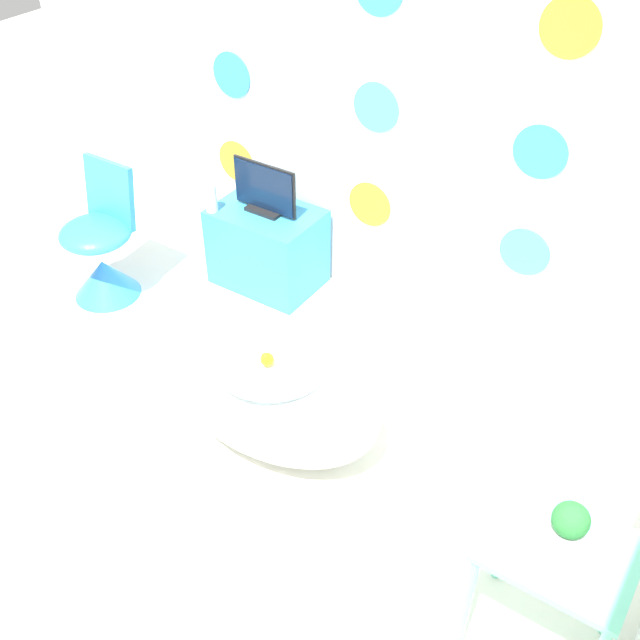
{
  "coord_description": "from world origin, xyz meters",
  "views": [
    {
      "loc": [
        1.74,
        -0.92,
        2.6
      ],
      "look_at": [
        0.43,
        1.04,
        0.71
      ],
      "focal_mm": 42.0,
      "sensor_mm": 36.0,
      "label": 1
    }
  ],
  "objects_px": {
    "bathtub": "(275,393)",
    "tv": "(265,191)",
    "chair": "(102,255)",
    "vase": "(211,197)",
    "potted_plant_left": "(568,528)"
  },
  "relations": [
    {
      "from": "bathtub",
      "to": "tv",
      "type": "height_order",
      "value": "tv"
    },
    {
      "from": "bathtub",
      "to": "chair",
      "type": "height_order",
      "value": "chair"
    },
    {
      "from": "chair",
      "to": "vase",
      "type": "height_order",
      "value": "chair"
    },
    {
      "from": "chair",
      "to": "potted_plant_left",
      "type": "bearing_deg",
      "value": -13.1
    },
    {
      "from": "chair",
      "to": "tv",
      "type": "distance_m",
      "value": 0.99
    },
    {
      "from": "bathtub",
      "to": "tv",
      "type": "distance_m",
      "value": 1.26
    },
    {
      "from": "vase",
      "to": "potted_plant_left",
      "type": "xyz_separation_m",
      "value": [
        2.38,
        -1.11,
        0.11
      ]
    },
    {
      "from": "potted_plant_left",
      "to": "vase",
      "type": "bearing_deg",
      "value": 154.97
    },
    {
      "from": "tv",
      "to": "bathtub",
      "type": "bearing_deg",
      "value": -51.72
    },
    {
      "from": "potted_plant_left",
      "to": "tv",
      "type": "bearing_deg",
      "value": 149.15
    },
    {
      "from": "bathtub",
      "to": "potted_plant_left",
      "type": "height_order",
      "value": "potted_plant_left"
    },
    {
      "from": "bathtub",
      "to": "potted_plant_left",
      "type": "distance_m",
      "value": 1.48
    },
    {
      "from": "bathtub",
      "to": "potted_plant_left",
      "type": "xyz_separation_m",
      "value": [
        1.38,
        -0.32,
        0.43
      ]
    },
    {
      "from": "bathtub",
      "to": "tv",
      "type": "bearing_deg",
      "value": 128.28
    },
    {
      "from": "chair",
      "to": "tv",
      "type": "height_order",
      "value": "chair"
    }
  ]
}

